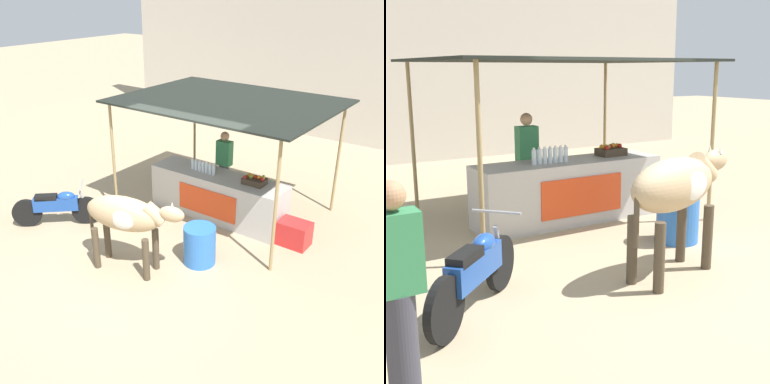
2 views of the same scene
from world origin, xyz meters
TOP-DOWN VIEW (x-y plane):
  - ground_plane at (0.00, 0.00)m, footprint 60.00×60.00m
  - building_wall_far at (0.00, 9.01)m, footprint 16.00×0.50m
  - stall_counter at (0.00, 2.20)m, footprint 3.00×0.82m
  - stall_awning at (0.00, 2.50)m, footprint 4.20×3.20m
  - water_bottle_row at (-0.35, 2.15)m, footprint 0.61×0.07m
  - fruit_crate at (0.84, 2.25)m, footprint 0.44×0.32m
  - vendor_behind_counter at (-0.33, 2.95)m, footprint 0.34×0.22m
  - cooler_box at (1.84, 2.10)m, footprint 0.60×0.44m
  - water_barrel at (0.74, 0.52)m, footprint 0.58×0.58m
  - cow at (-0.12, -0.38)m, footprint 1.85×0.85m
  - motorcycle_parked at (-2.43, -0.09)m, footprint 1.38×1.28m
  - passerby_on_street at (-3.44, -1.30)m, footprint 0.34×0.22m

SIDE VIEW (x-z plane):
  - ground_plane at x=0.00m, z-range 0.00..0.00m
  - cooler_box at x=1.84m, z-range 0.00..0.48m
  - water_barrel at x=0.74m, z-range 0.00..0.71m
  - motorcycle_parked at x=-2.43m, z-range -0.02..0.88m
  - stall_counter at x=0.00m, z-range 0.00..0.96m
  - vendor_behind_counter at x=-0.33m, z-range 0.02..1.67m
  - passerby_on_street at x=-3.44m, z-range 0.02..1.67m
  - cow at x=-0.12m, z-range 0.32..1.75m
  - fruit_crate at x=0.84m, z-range 0.94..1.13m
  - water_bottle_row at x=-0.35m, z-range 0.95..1.20m
  - stall_awning at x=0.00m, z-range 1.14..3.62m
  - building_wall_far at x=0.00m, z-range 0.00..6.70m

